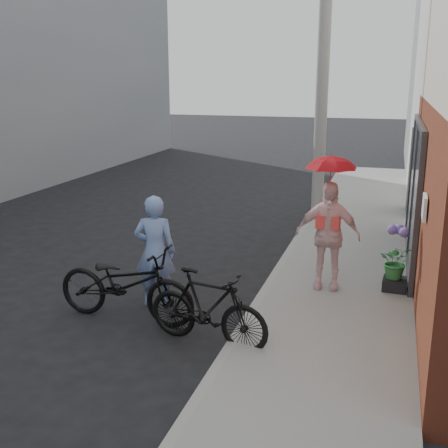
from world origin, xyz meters
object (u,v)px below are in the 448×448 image
at_px(officer, 155,251).
at_px(planter, 394,284).
at_px(utility_pole, 323,71).
at_px(kimono_woman, 327,235).
at_px(bike_right, 208,308).
at_px(bike_left, 126,284).

distance_m(officer, planter, 3.80).
bearing_deg(utility_pole, kimono_woman, -80.52).
xyz_separation_m(utility_pole, bike_right, (-0.50, -6.68, -2.99)).
bearing_deg(kimono_woman, officer, -155.89).
bearing_deg(bike_left, kimono_woman, -52.37).
height_order(officer, bike_right, officer).
xyz_separation_m(bike_right, kimono_woman, (1.24, 2.22, 0.47)).
relative_size(bike_left, planter, 5.86).
height_order(kimono_woman, planter, kimono_woman).
distance_m(officer, kimono_woman, 2.70).
bearing_deg(officer, bike_right, 126.22).
height_order(bike_left, planter, bike_left).
xyz_separation_m(utility_pole, planter, (1.81, -4.29, -3.29)).
bearing_deg(officer, bike_left, 61.81).
relative_size(bike_right, kimono_woman, 0.99).
bearing_deg(kimono_woman, bike_left, -146.86).
bearing_deg(kimono_woman, bike_right, -121.24).
height_order(officer, bike_left, officer).
xyz_separation_m(officer, kimono_woman, (2.42, 1.19, 0.12)).
bearing_deg(bike_left, officer, -13.30).
bearing_deg(bike_right, utility_pole, 5.67).
bearing_deg(officer, kimono_woman, -166.30).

